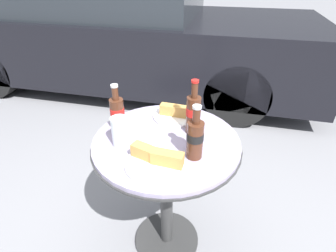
# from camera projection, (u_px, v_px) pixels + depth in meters

# --- Properties ---
(ground_plane) EXTENTS (30.00, 30.00, 0.00)m
(ground_plane) POSITION_uv_depth(u_px,v_px,m) (167.00, 240.00, 1.56)
(ground_plane) COLOR gray
(bistro_table) EXTENTS (0.67, 0.67, 0.73)m
(bistro_table) POSITION_uv_depth(u_px,v_px,m) (166.00, 169.00, 1.26)
(bistro_table) COLOR #333333
(bistro_table) RESTS_ON ground_plane
(cola_bottle_left) EXTENTS (0.07, 0.07, 0.22)m
(cola_bottle_left) POSITION_uv_depth(u_px,v_px,m) (117.00, 112.00, 1.20)
(cola_bottle_left) COLOR #4C2819
(cola_bottle_left) RESTS_ON bistro_table
(cola_bottle_right) EXTENTS (0.07, 0.07, 0.23)m
(cola_bottle_right) POSITION_uv_depth(u_px,v_px,m) (195.00, 138.00, 1.02)
(cola_bottle_right) COLOR #4C2819
(cola_bottle_right) RESTS_ON bistro_table
(cola_bottle_center) EXTENTS (0.07, 0.07, 0.26)m
(cola_bottle_center) POSITION_uv_depth(u_px,v_px,m) (193.00, 113.00, 1.17)
(cola_bottle_center) COLOR #4C2819
(cola_bottle_center) RESTS_ON bistro_table
(drinking_glass) EXTENTS (0.07, 0.07, 0.13)m
(drinking_glass) POSITION_uv_depth(u_px,v_px,m) (120.00, 133.00, 1.11)
(drinking_glass) COLOR #C68923
(drinking_glass) RESTS_ON bistro_table
(lunch_plate_near) EXTENTS (0.22, 0.22, 0.07)m
(lunch_plate_near) POSITION_uv_depth(u_px,v_px,m) (175.00, 114.00, 1.32)
(lunch_plate_near) COLOR white
(lunch_plate_near) RESTS_ON bistro_table
(lunch_plate_far) EXTENTS (0.24, 0.24, 0.07)m
(lunch_plate_far) POSITION_uv_depth(u_px,v_px,m) (156.00, 160.00, 1.02)
(lunch_plate_far) COLOR white
(lunch_plate_far) RESTS_ON bistro_table
(parked_car) EXTENTS (4.54, 1.68, 1.31)m
(parked_car) POSITION_uv_depth(u_px,v_px,m) (122.00, 35.00, 3.25)
(parked_car) COLOR black
(parked_car) RESTS_ON ground_plane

